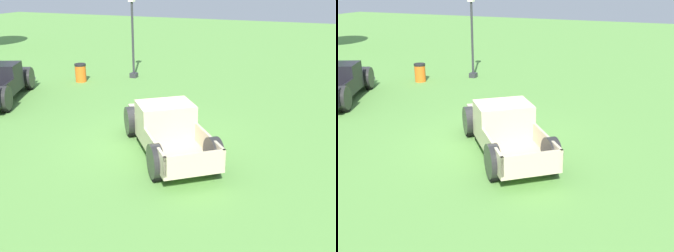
% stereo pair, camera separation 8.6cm
% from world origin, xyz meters
% --- Properties ---
extents(ground_plane, '(80.00, 80.00, 0.00)m').
position_xyz_m(ground_plane, '(0.00, 0.00, 0.00)').
color(ground_plane, '#5B9342').
extents(pickup_truck_foreground, '(5.07, 4.48, 1.54)m').
position_xyz_m(pickup_truck_foreground, '(-0.38, -0.43, 0.73)').
color(pickup_truck_foreground, '#C6B793').
rests_on(pickup_truck_foreground, ground_plane).
extents(pickup_truck_behind_left, '(5.50, 3.79, 1.59)m').
position_xyz_m(pickup_truck_behind_left, '(2.24, 8.61, 0.76)').
color(pickup_truck_behind_left, black).
rests_on(pickup_truck_behind_left, ground_plane).
extents(lamp_post_near, '(0.36, 0.36, 4.42)m').
position_xyz_m(lamp_post_near, '(7.98, 4.74, 2.31)').
color(lamp_post_near, '#2D2D33').
rests_on(lamp_post_near, ground_plane).
extents(trash_can, '(0.59, 0.59, 0.95)m').
position_xyz_m(trash_can, '(6.14, 6.92, 0.48)').
color(trash_can, orange).
rests_on(trash_can, ground_plane).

